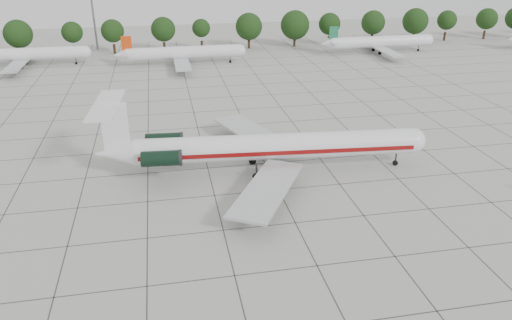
% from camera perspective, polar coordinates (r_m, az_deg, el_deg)
% --- Properties ---
extents(ground, '(260.00, 260.00, 0.00)m').
position_cam_1_polar(ground, '(62.23, 2.59, -3.41)').
color(ground, '#A5A59E').
rests_on(ground, ground).
extents(apron_joints, '(170.00, 170.00, 0.02)m').
position_cam_1_polar(apron_joints, '(75.51, -0.05, 1.78)').
color(apron_joints, '#383838').
rests_on(apron_joints, ground).
extents(main_airliner, '(43.76, 34.29, 10.26)m').
position_cam_1_polar(main_airliner, '(65.32, 0.37, 1.52)').
color(main_airliner, silver).
rests_on(main_airliner, ground).
extents(bg_airliner_b, '(28.24, 27.20, 7.40)m').
position_cam_1_polar(bg_airliner_b, '(134.04, -24.87, 10.88)').
color(bg_airliner_b, silver).
rests_on(bg_airliner_b, ground).
extents(bg_airliner_c, '(28.24, 27.20, 7.40)m').
position_cam_1_polar(bg_airliner_c, '(125.02, -8.27, 12.02)').
color(bg_airliner_c, silver).
rests_on(bg_airliner_c, ground).
extents(bg_airliner_d, '(28.24, 27.20, 7.40)m').
position_cam_1_polar(bg_airliner_d, '(141.20, 14.01, 12.96)').
color(bg_airliner_d, silver).
rests_on(bg_airliner_d, ground).
extents(tree_line, '(249.86, 8.44, 10.22)m').
position_cam_1_polar(tree_line, '(140.39, -10.56, 14.47)').
color(tree_line, '#332114').
rests_on(tree_line, ground).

